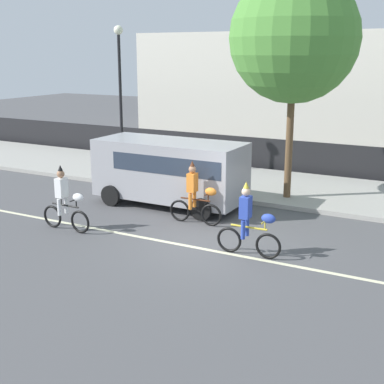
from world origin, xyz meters
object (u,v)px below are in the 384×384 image
at_px(parade_cyclist_orange, 196,197).
at_px(street_lamp_post, 120,78).
at_px(parade_cyclist_zebra, 65,202).
at_px(parade_cyclist_cobalt, 249,224).
at_px(parked_van_grey, 172,168).

relative_size(parade_cyclist_orange, street_lamp_post, 0.33).
bearing_deg(street_lamp_post, parade_cyclist_zebra, -68.09).
xyz_separation_m(parade_cyclist_zebra, parade_cyclist_cobalt, (5.40, 0.64, 0.00)).
distance_m(parade_cyclist_cobalt, street_lamp_post, 10.41).
height_order(parade_cyclist_zebra, parked_van_grey, parked_van_grey).
bearing_deg(parade_cyclist_cobalt, parade_cyclist_zebra, -173.22).
distance_m(parade_cyclist_cobalt, parked_van_grey, 5.08).
bearing_deg(parade_cyclist_zebra, parade_cyclist_cobalt, 6.78).
height_order(parade_cyclist_orange, parked_van_grey, parked_van_grey).
bearing_deg(street_lamp_post, parade_cyclist_cobalt, -36.12).
height_order(parade_cyclist_zebra, street_lamp_post, street_lamp_post).
relative_size(parade_cyclist_orange, parked_van_grey, 0.38).
distance_m(parade_cyclist_orange, street_lamp_post, 7.67).
xyz_separation_m(parade_cyclist_orange, parked_van_grey, (-1.63, 1.39, 0.44)).
relative_size(parked_van_grey, street_lamp_post, 0.85).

